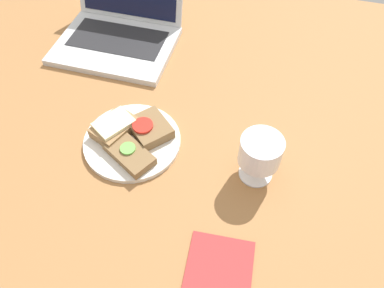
{
  "coord_description": "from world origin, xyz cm",
  "views": [
    {
      "loc": [
        21.04,
        -50.64,
        70.62
      ],
      "look_at": [
        8.26,
        -4.45,
        8.0
      ],
      "focal_mm": 35.0,
      "sensor_mm": 36.0,
      "label": 1
    }
  ],
  "objects_px": {
    "sandwich_with_cheese": "(115,127)",
    "napkin": "(218,274)",
    "wine_glass": "(260,153)",
    "plate": "(132,141)",
    "sandwich_with_tomato": "(149,128)",
    "sandwich_with_cucumber": "(129,153)",
    "laptop": "(119,29)"
  },
  "relations": [
    {
      "from": "plate",
      "to": "napkin",
      "type": "xyz_separation_m",
      "value": [
        0.26,
        -0.24,
        -0.0
      ]
    },
    {
      "from": "wine_glass",
      "to": "laptop",
      "type": "bearing_deg",
      "value": 142.01
    },
    {
      "from": "laptop",
      "to": "plate",
      "type": "bearing_deg",
      "value": -64.03
    },
    {
      "from": "napkin",
      "to": "sandwich_with_cucumber",
      "type": "bearing_deg",
      "value": 141.44
    },
    {
      "from": "sandwich_with_cucumber",
      "to": "napkin",
      "type": "height_order",
      "value": "sandwich_with_cucumber"
    },
    {
      "from": "plate",
      "to": "sandwich_with_cucumber",
      "type": "bearing_deg",
      "value": -75.45
    },
    {
      "from": "wine_glass",
      "to": "plate",
      "type": "bearing_deg",
      "value": 178.25
    },
    {
      "from": "sandwich_with_cheese",
      "to": "napkin",
      "type": "relative_size",
      "value": 0.82
    },
    {
      "from": "sandwich_with_cucumber",
      "to": "wine_glass",
      "type": "height_order",
      "value": "wine_glass"
    },
    {
      "from": "wine_glass",
      "to": "laptop",
      "type": "distance_m",
      "value": 0.57
    },
    {
      "from": "plate",
      "to": "laptop",
      "type": "height_order",
      "value": "laptop"
    },
    {
      "from": "sandwich_with_cheese",
      "to": "napkin",
      "type": "height_order",
      "value": "sandwich_with_cheese"
    },
    {
      "from": "sandwich_with_tomato",
      "to": "sandwich_with_cucumber",
      "type": "distance_m",
      "value": 0.08
    },
    {
      "from": "plate",
      "to": "sandwich_with_tomato",
      "type": "distance_m",
      "value": 0.05
    },
    {
      "from": "sandwich_with_cheese",
      "to": "wine_glass",
      "type": "height_order",
      "value": "wine_glass"
    },
    {
      "from": "sandwich_with_cucumber",
      "to": "napkin",
      "type": "relative_size",
      "value": 0.9
    },
    {
      "from": "plate",
      "to": "laptop",
      "type": "relative_size",
      "value": 0.68
    },
    {
      "from": "sandwich_with_cheese",
      "to": "wine_glass",
      "type": "distance_m",
      "value": 0.33
    },
    {
      "from": "napkin",
      "to": "sandwich_with_cheese",
      "type": "bearing_deg",
      "value": 140.09
    },
    {
      "from": "plate",
      "to": "napkin",
      "type": "bearing_deg",
      "value": -43.06
    },
    {
      "from": "plate",
      "to": "sandwich_with_tomato",
      "type": "relative_size",
      "value": 1.82
    },
    {
      "from": "sandwich_with_tomato",
      "to": "sandwich_with_cucumber",
      "type": "relative_size",
      "value": 0.93
    },
    {
      "from": "sandwich_with_cucumber",
      "to": "sandwich_with_cheese",
      "type": "bearing_deg",
      "value": 134.77
    },
    {
      "from": "wine_glass",
      "to": "laptop",
      "type": "height_order",
      "value": "laptop"
    },
    {
      "from": "sandwich_with_cheese",
      "to": "laptop",
      "type": "distance_m",
      "value": 0.35
    },
    {
      "from": "laptop",
      "to": "sandwich_with_cheese",
      "type": "bearing_deg",
      "value": -69.66
    },
    {
      "from": "plate",
      "to": "laptop",
      "type": "xyz_separation_m",
      "value": [
        -0.17,
        0.34,
        0.03
      ]
    },
    {
      "from": "sandwich_with_tomato",
      "to": "sandwich_with_cheese",
      "type": "relative_size",
      "value": 1.03
    },
    {
      "from": "sandwich_with_tomato",
      "to": "laptop",
      "type": "height_order",
      "value": "laptop"
    },
    {
      "from": "wine_glass",
      "to": "sandwich_with_cheese",
      "type": "bearing_deg",
      "value": 176.38
    },
    {
      "from": "sandwich_with_tomato",
      "to": "laptop",
      "type": "distance_m",
      "value": 0.37
    },
    {
      "from": "sandwich_with_tomato",
      "to": "sandwich_with_cheese",
      "type": "height_order",
      "value": "sandwich_with_cheese"
    }
  ]
}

